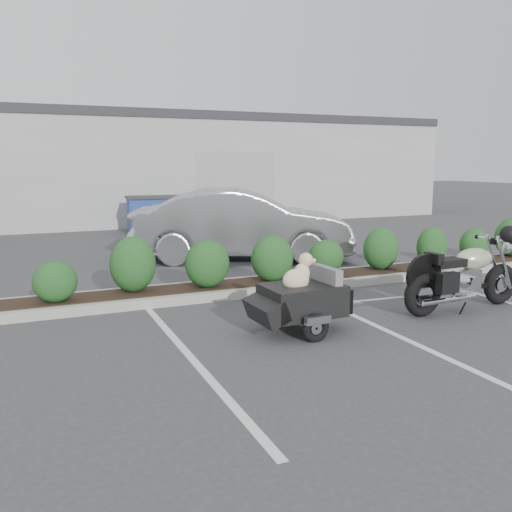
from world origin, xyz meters
name	(u,v)px	position (x,y,z in m)	size (l,w,h in m)	color
ground	(285,328)	(0.00, 0.00, 0.00)	(90.00, 90.00, 0.00)	#38383A
planter_kerb	(280,284)	(1.00, 2.20, 0.07)	(12.00, 1.00, 0.15)	#9E9E93
building	(103,168)	(0.00, 17.00, 2.00)	(26.00, 10.00, 4.00)	#9EA099
motorcycle	(465,277)	(2.91, -0.26, 0.52)	(2.27, 0.77, 1.30)	black
pet_trailer	(301,299)	(0.12, -0.23, 0.46)	(1.81, 1.01, 1.08)	black
sedan	(242,225)	(1.43, 5.10, 0.81)	(1.72, 4.94, 1.63)	#9F9FA6
dumpster	(156,215)	(0.68, 10.58, 0.59)	(1.87, 1.36, 1.17)	navy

